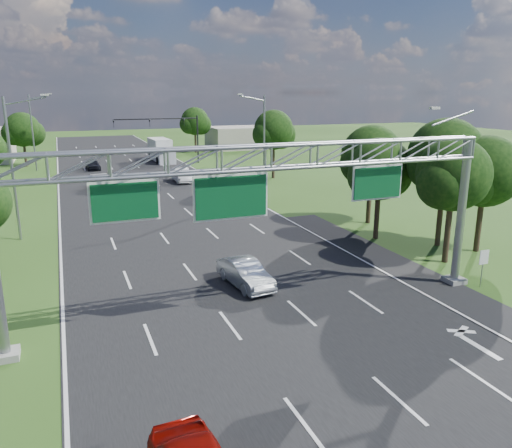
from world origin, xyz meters
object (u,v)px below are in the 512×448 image
traffic_signal (174,129)px  box_truck (161,151)px  regulatory_sign (484,261)px  silver_sedan (245,273)px  sign_gantry (270,171)px

traffic_signal → box_truck: bearing=109.4°
regulatory_sign → traffic_signal: traffic_signal is taller
traffic_signal → box_truck: traffic_signal is taller
traffic_signal → box_truck: 5.34m
silver_sedan → box_truck: (5.64, 52.98, 0.89)m
sign_gantry → silver_sedan: bearing=87.2°
regulatory_sign → silver_sedan: 12.84m
sign_gantry → regulatory_sign: size_ratio=11.19×
regulatory_sign → box_truck: size_ratio=0.23×
silver_sedan → box_truck: bearing=76.5°
sign_gantry → regulatory_sign: sign_gantry is taller
sign_gantry → box_truck: sign_gantry is taller
sign_gantry → traffic_signal: sign_gantry is taller
traffic_signal → silver_sedan: (-6.97, -49.23, -4.45)m
regulatory_sign → box_truck: 58.11m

